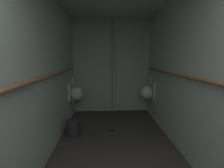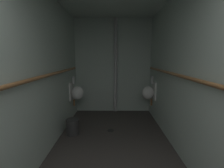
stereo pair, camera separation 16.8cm
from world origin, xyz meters
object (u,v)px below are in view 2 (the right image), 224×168
Objects in this scene: floor_drain at (111,130)px; standpipe_back_wall at (116,67)px; urinal_left_mid at (77,93)px; urinal_right_mid at (149,92)px; waste_bin at (73,127)px.

standpipe_back_wall is at bearing 84.34° from floor_drain.
floor_drain is (0.86, -0.67, -0.68)m from urinal_left_mid.
urinal_left_mid is 1.29m from floor_drain.
urinal_right_mid reaches higher than floor_drain.
urinal_left_mid is 2.37× the size of waste_bin.
urinal_left_mid is 1.00× the size of urinal_right_mid.
urinal_right_mid is at bearing 1.49° from urinal_left_mid.
floor_drain is 0.44× the size of waste_bin.
floor_drain is at bearing -37.83° from urinal_left_mid.
floor_drain is (-0.96, -0.72, -0.68)m from urinal_right_mid.
waste_bin is at bearing -153.24° from urinal_right_mid.
urinal_right_mid is 2.37× the size of waste_bin.
urinal_right_mid is at bearing -29.05° from standpipe_back_wall.
urinal_right_mid is (1.82, 0.05, 0.00)m from urinal_left_mid.
urinal_right_mid is 0.29× the size of standpipe_back_wall.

